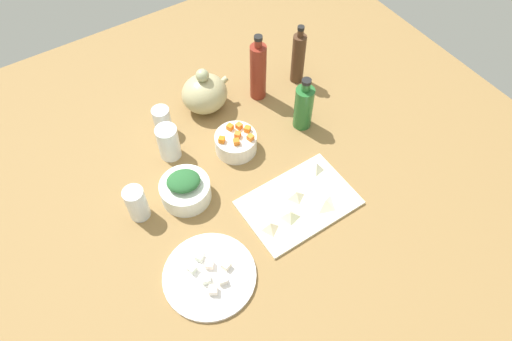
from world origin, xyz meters
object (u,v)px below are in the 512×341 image
drinking_glass_0 (162,120)px  drinking_glass_1 (168,142)px  bottle_1 (304,107)px  teapot (205,93)px  drinking_glass_2 (137,203)px  bowl_carrots (236,143)px  bottle_0 (298,58)px  cutting_board (299,203)px  bottle_2 (258,71)px  plate_tofu (210,276)px  bowl_greens (186,191)px

drinking_glass_0 → drinking_glass_1: 10.71cm
bottle_1 → drinking_glass_0: (-40.27, 22.64, -3.52)cm
teapot → drinking_glass_2: (-37.44, -27.38, -0.83)cm
drinking_glass_0 → drinking_glass_2: (-20.41, -25.49, 0.92)cm
bowl_carrots → bottle_0: bottle_0 is taller
cutting_board → drinking_glass_2: bearing=151.5°
bottle_0 → bottle_2: size_ratio=0.91×
drinking_glass_0 → teapot: bearing=6.3°
plate_tofu → bowl_carrots: 44.56cm
cutting_board → drinking_glass_1: bearing=122.0°
cutting_board → teapot: teapot is taller
bottle_0 → drinking_glass_1: bearing=-173.3°
bowl_greens → teapot: size_ratio=0.87×
bowl_carrots → drinking_glass_0: 25.53cm
drinking_glass_0 → bottle_1: bearing=-29.3°
bottle_2 → drinking_glass_2: (-55.80, -22.47, -5.35)cm
drinking_glass_1 → bowl_greens: bearing=-101.2°
cutting_board → plate_tofu: size_ratio=1.31×
drinking_glass_0 → drinking_glass_2: drinking_glass_2 is taller
bowl_greens → bottle_0: (57.72, 23.56, 6.87)cm
bowl_carrots → bottle_0: (35.59, 15.96, 6.91)cm
bowl_greens → bottle_1: (46.43, 4.80, 5.25)cm
drinking_glass_2 → teapot: bearing=36.2°
cutting_board → bottle_2: 48.36cm
cutting_board → bottle_2: (14.65, 44.83, 10.69)cm
bottle_1 → drinking_glass_1: (-43.03, 12.34, -2.45)cm
bottle_0 → drinking_glass_0: bearing=175.7°
bowl_carrots → bottle_1: 25.02cm
bottle_2 → drinking_glass_1: bearing=-169.2°
plate_tofu → bottle_2: 70.79cm
cutting_board → drinking_glass_2: 47.13cm
drinking_glass_2 → bottle_2: bearing=21.9°
cutting_board → bowl_greens: (-26.89, 20.40, 2.69)cm
drinking_glass_2 → bowl_carrots: bearing=8.8°
bowl_carrots → drinking_glass_2: (-36.39, -5.65, 2.69)cm
bottle_2 → teapot: bearing=165.1°
drinking_glass_1 → plate_tofu: bearing=-103.3°
plate_tofu → bottle_1: (53.30, 30.93, 7.84)cm
bowl_greens → drinking_glass_0: size_ratio=1.53×
plate_tofu → bowl_carrots: bowl_carrots is taller
bowl_greens → bowl_carrots: same height
bowl_greens → plate_tofu: bearing=-104.7°
teapot → bottle_1: size_ratio=0.86×
cutting_board → bottle_0: 54.54cm
bottle_1 → bottle_2: bearing=104.0°
bottle_1 → drinking_glass_1: size_ratio=1.67×
plate_tofu → bottle_2: bearing=46.2°
cutting_board → drinking_glass_1: 44.63cm
bottle_0 → bottle_1: bottle_0 is taller
cutting_board → bowl_carrots: 28.53cm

